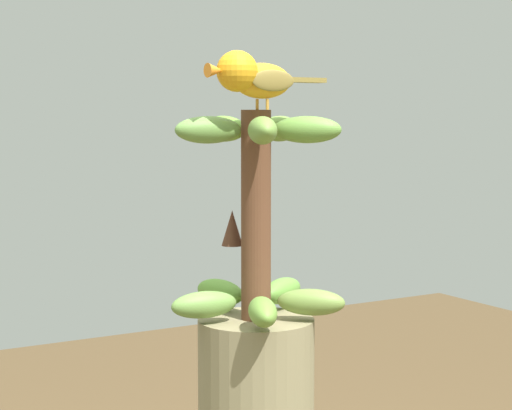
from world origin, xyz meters
TOP-DOWN VIEW (x-y plane):
  - banana_bunch at (-0.00, 0.00)m, footprint 0.29×0.29m
  - perched_bird at (-0.03, -0.03)m, footprint 0.23×0.07m

SIDE VIEW (x-z plane):
  - banana_bunch at x=0.00m, z-range 1.04..1.38m
  - perched_bird at x=-0.03m, z-range 1.39..1.48m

